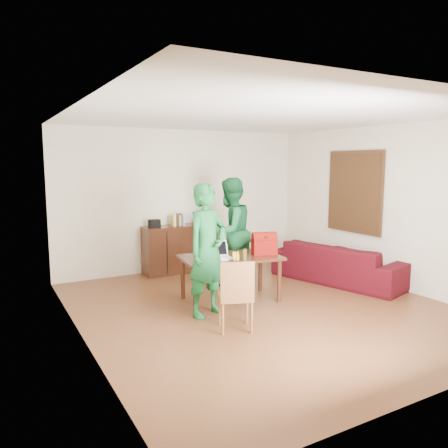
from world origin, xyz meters
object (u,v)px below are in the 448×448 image
table (230,261)px  person_near (207,250)px  bottle (245,254)px  laptop (220,256)px  sofa (339,263)px  chair (235,309)px  person_far (230,232)px  red_bag (264,245)px

table → person_near: size_ratio=0.87×
bottle → person_near: bearing=-175.2°
laptop → sofa: 2.45m
chair → bottle: chair is taller
table → person_far: (0.43, 0.76, 0.31)m
chair → bottle: 1.04m
bottle → sofa: bottle is taller
person_near → person_far: (1.02, 1.15, 0.01)m
chair → person_far: person_far is taller
chair → red_bag: 1.51m
chair → laptop: (0.31, 0.97, 0.47)m
chair → sofa: (2.73, 1.05, 0.07)m
table → laptop: (-0.23, -0.08, 0.13)m
red_bag → table: bearing=-174.8°
table → sofa: (2.19, -0.00, -0.27)m
laptop → bottle: bearing=-35.7°
person_near → sofa: person_near is taller
bottle → sofa: bearing=8.9°
sofa → person_near: bearing=82.4°
bottle → sofa: 2.23m
laptop → red_bag: red_bag is taller
laptop → bottle: (0.26, -0.26, 0.05)m
laptop → sofa: (2.42, 0.08, -0.39)m
person_far → laptop: person_far is taller
person_near → person_far: person_far is taller
person_near → red_bag: (1.11, 0.27, -0.08)m
bottle → red_bag: bearing=23.9°
table → laptop: laptop is taller
laptop → bottle: 0.37m
table → bottle: 0.38m
bottle → person_far: bearing=70.2°
table → bottle: (0.04, -0.34, 0.17)m
table → person_far: bearing=69.1°
table → sofa: size_ratio=0.68×
laptop → bottle: size_ratio=2.06×
laptop → person_near: bearing=-130.4°
chair → red_bag: (1.06, 0.92, 0.56)m
laptop → sofa: laptop is taller
red_bag → sofa: size_ratio=0.16×
sofa → chair: bearing=95.4°
person_near → person_far: size_ratio=0.99×
person_near → laptop: size_ratio=4.82×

